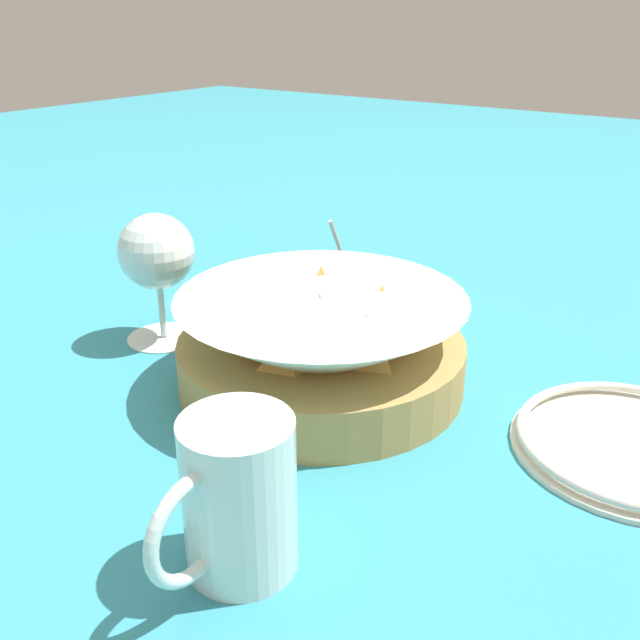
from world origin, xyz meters
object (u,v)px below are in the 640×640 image
Objects in this scene: beer_mug at (237,502)px; wine_glass at (157,256)px; food_basket at (321,347)px; sauce_cup at (348,283)px; side_plate at (634,444)px.

wine_glass is at bearing -125.60° from beer_mug.
food_basket is 2.41× the size of sauce_cup.
side_plate is (-0.06, 0.27, -0.03)m from food_basket.
sauce_cup reaches higher than beer_mug.
beer_mug is at bearing -31.96° from side_plate.
wine_glass is 0.37m from beer_mug.
beer_mug is (0.42, 0.19, 0.03)m from sauce_cup.
wine_glass is (0.21, -0.10, 0.07)m from sauce_cup.
food_basket is at bearing -78.39° from side_plate.
food_basket is 1.38× the size of side_plate.
sauce_cup is 0.39m from side_plate.
sauce_cup is (-0.19, -0.10, -0.02)m from food_basket.
beer_mug reaches higher than food_basket.
food_basket reaches higher than side_plate.
food_basket is 0.25m from beer_mug.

